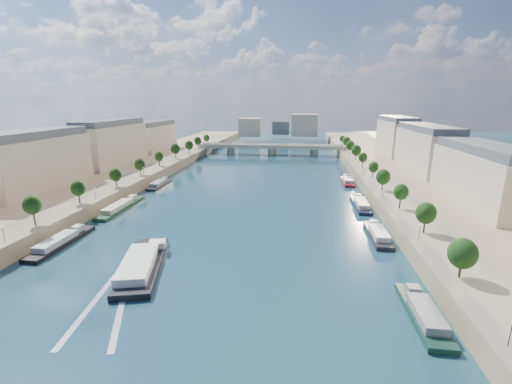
# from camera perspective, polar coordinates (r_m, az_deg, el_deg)

# --- Properties ---
(ground) EXTENTS (700.00, 700.00, 0.00)m
(ground) POSITION_cam_1_polar(r_m,az_deg,el_deg) (148.98, -1.14, -0.59)
(ground) COLOR #0D303B
(ground) RESTS_ON ground
(quay_left) EXTENTS (44.00, 520.00, 5.00)m
(quay_left) POSITION_cam_1_polar(r_m,az_deg,el_deg) (173.95, -25.32, 1.07)
(quay_left) COLOR #9E8460
(quay_left) RESTS_ON ground
(quay_right) EXTENTS (44.00, 520.00, 5.00)m
(quay_right) POSITION_cam_1_polar(r_m,az_deg,el_deg) (155.29, 26.15, -0.55)
(quay_right) COLOR #9E8460
(quay_right) RESTS_ON ground
(pave_left) EXTENTS (14.00, 520.00, 0.10)m
(pave_left) POSITION_cam_1_polar(r_m,az_deg,el_deg) (165.83, -21.03, 1.80)
(pave_left) COLOR gray
(pave_left) RESTS_ON quay_left
(pave_right) EXTENTS (14.00, 520.00, 0.10)m
(pave_right) POSITION_cam_1_polar(r_m,az_deg,el_deg) (150.45, 20.86, 0.56)
(pave_right) COLOR gray
(pave_right) RESTS_ON quay_right
(trees_left) EXTENTS (4.80, 268.80, 8.26)m
(trees_left) POSITION_cam_1_polar(r_m,az_deg,el_deg) (165.58, -20.27, 3.78)
(trees_left) COLOR #382B1E
(trees_left) RESTS_ON ground
(trees_right) EXTENTS (4.80, 268.80, 8.26)m
(trees_right) POSITION_cam_1_polar(r_m,az_deg,el_deg) (158.40, 19.53, 3.38)
(trees_right) COLOR #382B1E
(trees_right) RESTS_ON ground
(lamps_left) EXTENTS (0.36, 200.36, 4.28)m
(lamps_left) POSITION_cam_1_polar(r_m,az_deg,el_deg) (154.58, -21.38, 1.92)
(lamps_left) COLOR black
(lamps_left) RESTS_ON ground
(lamps_right) EXTENTS (0.36, 200.36, 4.28)m
(lamps_right) POSITION_cam_1_polar(r_m,az_deg,el_deg) (153.62, 18.91, 2.06)
(lamps_right) COLOR black
(lamps_right) RESTS_ON ground
(buildings_left) EXTENTS (16.00, 226.00, 23.20)m
(buildings_left) POSITION_cam_1_polar(r_m,az_deg,el_deg) (188.58, -27.21, 6.16)
(buildings_left) COLOR beige
(buildings_left) RESTS_ON ground
(buildings_right) EXTENTS (16.00, 226.00, 23.20)m
(buildings_right) POSITION_cam_1_polar(r_m,az_deg,el_deg) (168.25, 29.63, 4.99)
(buildings_right) COLOR beige
(buildings_right) RESTS_ON ground
(skyline) EXTENTS (79.00, 42.00, 22.00)m
(skyline) POSITION_cam_1_polar(r_m,az_deg,el_deg) (362.83, 4.56, 10.88)
(skyline) COLOR beige
(skyline) RESTS_ON ground
(bridge) EXTENTS (112.00, 12.00, 8.15)m
(bridge) POSITION_cam_1_polar(r_m,az_deg,el_deg) (263.14, 2.67, 7.30)
(bridge) COLOR #C1B79E
(bridge) RESTS_ON ground
(tour_barge) EXTENTS (15.71, 30.97, 4.04)m
(tour_barge) POSITION_cam_1_polar(r_m,az_deg,el_deg) (89.91, -18.45, -11.35)
(tour_barge) COLOR black
(tour_barge) RESTS_ON ground
(wake) EXTENTS (14.02, 25.93, 0.04)m
(wake) POSITION_cam_1_polar(r_m,az_deg,el_deg) (77.86, -23.80, -17.20)
(wake) COLOR silver
(wake) RESTS_ON ground
(moored_barges_left) EXTENTS (5.00, 153.98, 3.60)m
(moored_barges_left) POSITION_cam_1_polar(r_m,az_deg,el_deg) (121.95, -26.51, -5.35)
(moored_barges_left) COLOR #1C1E3E
(moored_barges_left) RESTS_ON ground
(moored_barges_right) EXTENTS (5.00, 165.75, 3.60)m
(moored_barges_right) POSITION_cam_1_polar(r_m,az_deg,el_deg) (108.45, 19.86, -7.07)
(moored_barges_right) COLOR black
(moored_barges_right) RESTS_ON ground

